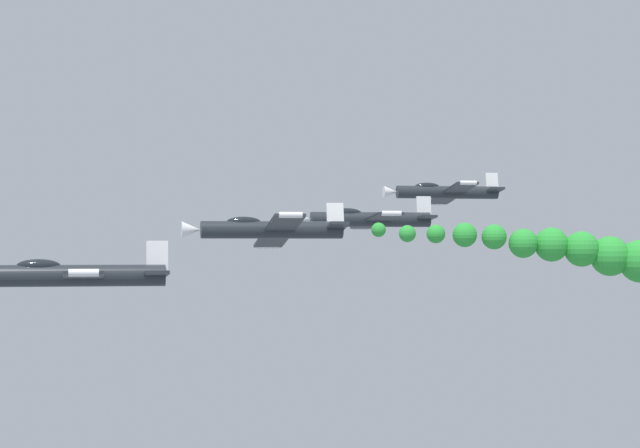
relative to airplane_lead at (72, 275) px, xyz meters
The scene contains 4 objects.
airplane_lead is the anchor object (origin of this frame).
airplane_left_inner 18.37m from the airplane_lead, 41.82° to the right, with size 9.43×10.35×2.99m.
airplane_right_inner 33.53m from the airplane_lead, 39.93° to the right, with size 9.55×10.35×2.51m.
airplane_left_outer 50.77m from the airplane_lead, 38.74° to the right, with size 9.50×10.35×2.77m.
Camera 1 is at (-82.83, 16.30, 67.72)m, focal length 69.06 mm.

